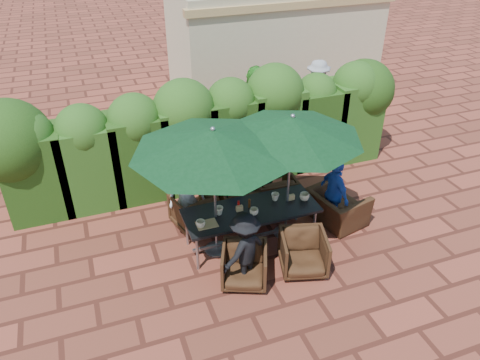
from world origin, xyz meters
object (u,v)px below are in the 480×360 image
object	(u,v)px
chair_far_right	(273,189)
chair_end_right	(338,202)
chair_near_left	(244,264)
dining_table	(251,213)
umbrella_left	(213,141)
chair_far_mid	(241,199)
chair_near_right	(304,251)
chair_far_left	(194,209)
umbrella_right	(292,128)

from	to	relation	value
chair_far_right	chair_end_right	bearing A→B (deg)	140.26
chair_far_right	chair_near_left	size ratio (longest dim) A/B	1.11
dining_table	chair_far_right	bearing A→B (deg)	47.95
chair_far_right	dining_table	bearing A→B (deg)	51.37
umbrella_left	chair_far_right	distance (m)	2.51
chair_far_mid	chair_near_right	xyz separation A→B (m)	(0.46, -1.82, -0.00)
chair_far_left	chair_near_left	world-z (taller)	chair_far_left
chair_near_right	umbrella_right	bearing A→B (deg)	97.87
chair_far_left	umbrella_right	bearing A→B (deg)	136.77
umbrella_left	chair_far_mid	bearing A→B (deg)	47.62
umbrella_right	chair_near_right	bearing A→B (deg)	-97.99
umbrella_left	chair_end_right	world-z (taller)	umbrella_left
chair_far_mid	chair_far_right	xyz separation A→B (m)	(0.73, 0.08, 0.02)
dining_table	chair_far_mid	distance (m)	0.91
chair_far_right	chair_end_right	size ratio (longest dim) A/B	0.82
umbrella_left	chair_near_right	bearing A→B (deg)	-38.35
umbrella_left	chair_far_mid	distance (m)	2.15
umbrella_right	chair_end_right	xyz separation A→B (m)	(1.09, 0.00, -1.77)
chair_near_right	chair_far_left	bearing A→B (deg)	143.43
chair_far_mid	chair_near_left	distance (m)	1.84
chair_near_left	chair_far_mid	bearing A→B (deg)	94.34
umbrella_right	chair_far_left	xyz separation A→B (m)	(-1.55, 0.85, -1.83)
umbrella_left	chair_near_right	world-z (taller)	umbrella_left
chair_far_mid	chair_end_right	xyz separation A→B (m)	(1.69, -0.83, 0.05)
dining_table	chair_near_right	xyz separation A→B (m)	(0.58, -0.96, -0.29)
chair_far_mid	chair_end_right	size ratio (longest dim) A/B	0.77
dining_table	umbrella_right	size ratio (longest dim) A/B	0.98
chair_near_left	chair_far_right	bearing A→B (deg)	77.05
umbrella_left	chair_near_left	xyz separation A→B (m)	(0.19, -0.91, -1.84)
chair_end_right	chair_far_right	bearing A→B (deg)	33.90
chair_far_left	chair_near_right	size ratio (longest dim) A/B	0.98
dining_table	chair_far_mid	xyz separation A→B (m)	(0.12, 0.86, -0.28)
chair_far_left	chair_near_right	distance (m)	2.31
dining_table	chair_near_left	size ratio (longest dim) A/B	3.21
umbrella_right	chair_far_mid	xyz separation A→B (m)	(-0.60, 0.83, -1.82)
chair_far_left	chair_near_right	world-z (taller)	chair_near_right
dining_table	umbrella_right	xyz separation A→B (m)	(0.72, 0.03, 1.54)
chair_far_left	chair_end_right	world-z (taller)	chair_end_right
chair_far_right	chair_near_left	bearing A→B (deg)	57.88
umbrella_right	chair_near_left	size ratio (longest dim) A/B	3.29
umbrella_right	chair_far_left	distance (m)	2.54
umbrella_right	chair_end_right	size ratio (longest dim) A/B	2.41
chair_far_left	chair_far_right	distance (m)	1.68
chair_far_mid	chair_near_right	bearing A→B (deg)	111.90
chair_far_left	chair_end_right	distance (m)	2.77
chair_far_right	chair_near_right	distance (m)	1.91
chair_near_left	dining_table	bearing A→B (deg)	85.25
chair_near_right	chair_near_left	bearing A→B (deg)	-167.72
chair_end_right	chair_far_left	bearing A→B (deg)	59.30
umbrella_right	chair_far_left	bearing A→B (deg)	151.31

